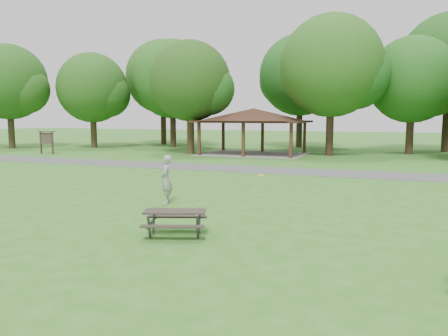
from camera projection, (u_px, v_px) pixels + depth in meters
ground at (141, 228)px, 12.34m from camera, size 160.00×160.00×0.00m
asphalt_path at (269, 170)px, 25.33m from camera, size 120.00×3.20×0.02m
pavilion at (254, 117)px, 35.66m from camera, size 8.60×7.01×3.76m
notice_board at (46, 138)px, 35.95m from camera, size 1.60×0.30×1.88m
tree_row_a at (10, 84)px, 41.90m from camera, size 7.56×7.20×9.97m
tree_row_b at (93, 90)px, 42.73m from camera, size 7.14×6.80×9.28m
tree_row_c at (173, 82)px, 43.41m from camera, size 8.19×7.80×10.67m
tree_row_d at (191, 84)px, 35.71m from camera, size 6.93×6.60×9.27m
tree_row_e at (333, 69)px, 34.02m from camera, size 8.40×8.00×11.02m
tree_row_f at (413, 82)px, 35.27m from camera, size 7.35×7.00×9.55m
tree_deep_a at (164, 79)px, 47.64m from camera, size 8.40×8.00×11.38m
tree_deep_b at (301, 77)px, 42.84m from camera, size 8.40×8.00×11.13m
picnic_table_middle at (175, 217)px, 11.46m from camera, size 1.95×1.76×0.70m
frisbee_in_flight at (261, 175)px, 13.60m from camera, size 0.33×0.33×0.02m
frisbee_thrower at (166, 179)px, 15.71m from camera, size 0.64×0.75×1.75m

